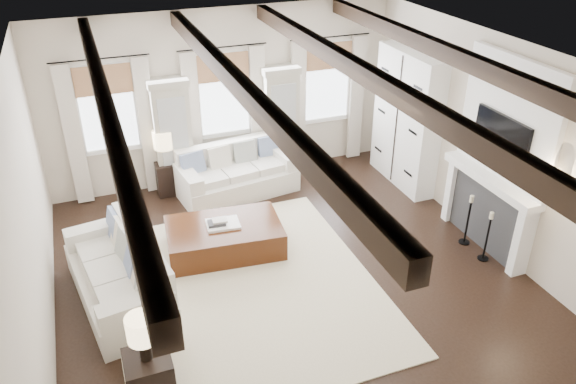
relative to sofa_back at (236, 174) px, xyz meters
name	(u,v)px	position (x,y,z in m)	size (l,w,h in m)	color
ground	(298,287)	(0.03, -3.04, -0.36)	(7.50, 7.50, 0.00)	black
room_shell	(325,134)	(0.77, -2.14, 1.53)	(6.54, 7.54, 3.22)	beige
area_rug	(246,288)	(-0.68, -2.80, -0.35)	(3.60, 4.22, 0.02)	beige
sofa_back	(236,174)	(0.00, 0.00, 0.00)	(2.22, 1.24, 0.90)	silver
sofa_left	(123,275)	(-2.28, -2.39, 0.02)	(1.32, 2.31, 0.94)	silver
ottoman	(224,238)	(-0.70, -1.77, -0.13)	(1.74, 1.09, 0.46)	black
tray	(223,224)	(-0.71, -1.76, 0.11)	(0.50, 0.38, 0.04)	white
book_lower	(217,223)	(-0.81, -1.76, 0.15)	(0.26, 0.20, 0.04)	#262628
book_upper	(220,220)	(-0.75, -1.75, 0.19)	(0.22, 0.17, 0.03)	beige
side_table_front	(149,375)	(-2.21, -4.17, -0.11)	(0.51, 0.51, 0.51)	black
lamp_front	(142,331)	(-2.21, -4.17, 0.54)	(0.33, 0.33, 0.58)	black
side_table_back	(168,178)	(-1.18, 0.41, -0.06)	(0.40, 0.40, 0.61)	black
lamp_back	(163,141)	(-1.18, 0.41, 0.67)	(0.36, 0.36, 0.63)	black
candlestick_near	(487,240)	(2.93, -3.40, -0.02)	(0.17, 0.17, 0.83)	black
candlestick_far	(467,224)	(2.93, -2.92, -0.01)	(0.17, 0.17, 0.86)	black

